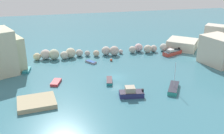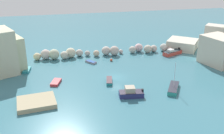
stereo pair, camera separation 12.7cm
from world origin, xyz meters
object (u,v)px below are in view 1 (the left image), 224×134
object	(u,v)px
moored_boat_2	(131,93)
moored_boat_1	(56,82)
moored_boat_0	(174,88)
moored_boat_6	(109,81)
moored_boat_3	(91,62)
moored_boat_4	(172,52)
moored_boat_5	(27,70)
channel_buoy	(111,60)
stone_dock	(37,102)

from	to	relation	value
moored_boat_2	moored_boat_1	bearing A→B (deg)	-25.88
moored_boat_0	moored_boat_6	bearing A→B (deg)	92.55
moored_boat_0	moored_boat_2	xyz separation A→B (m)	(-9.09, -0.67, 0.32)
moored_boat_3	moored_boat_4	size ratio (longest dim) A/B	0.52
moored_boat_0	moored_boat_4	distance (m)	22.36
moored_boat_2	moored_boat_5	xyz separation A→B (m)	(-20.42, 17.50, -0.48)
channel_buoy	moored_boat_6	size ratio (longest dim) A/B	0.17
moored_boat_3	moored_boat_5	bearing A→B (deg)	61.27
moored_boat_0	moored_boat_3	world-z (taller)	moored_boat_0
channel_buoy	moored_boat_1	bearing A→B (deg)	-143.51
stone_dock	moored_boat_1	world-z (taller)	stone_dock
moored_boat_0	moored_boat_1	xyz separation A→B (m)	(-22.97, 8.39, -0.17)
stone_dock	moored_boat_2	world-z (taller)	moored_boat_2
moored_boat_5	moored_boat_6	size ratio (longest dim) A/B	0.86
stone_dock	moored_boat_4	bearing A→B (deg)	29.53
moored_boat_0	channel_buoy	bearing A→B (deg)	55.48
moored_boat_3	stone_dock	bearing A→B (deg)	109.42
stone_dock	channel_buoy	xyz separation A→B (m)	(18.05, 18.85, -0.09)
moored_boat_5	channel_buoy	bearing A→B (deg)	102.86
channel_buoy	moored_boat_6	xyz separation A→B (m)	(-3.23, -12.58, 0.01)
moored_boat_1	moored_boat_5	world-z (taller)	moored_boat_5
moored_boat_3	moored_boat_4	bearing A→B (deg)	-122.80
moored_boat_2	moored_boat_0	bearing A→B (deg)	-168.52
moored_boat_1	moored_boat_6	xyz separation A→B (m)	(11.17, -1.93, 0.06)
moored_boat_3	moored_boat_2	bearing A→B (deg)	157.37
moored_boat_0	moored_boat_1	distance (m)	24.46
moored_boat_5	moored_boat_6	world-z (taller)	moored_boat_6
moored_boat_2	moored_boat_4	distance (m)	27.85
moored_boat_0	moored_boat_5	distance (m)	33.97
channel_buoy	moored_boat_2	size ratio (longest dim) A/B	0.14
moored_boat_0	moored_boat_5	xyz separation A→B (m)	(-29.51, 16.83, -0.16)
moored_boat_3	moored_boat_6	world-z (taller)	moored_boat_6
moored_boat_1	moored_boat_2	xyz separation A→B (m)	(13.88, -9.06, 0.49)
stone_dock	channel_buoy	bearing A→B (deg)	46.25
moored_boat_5	moored_boat_6	bearing A→B (deg)	66.47
channel_buoy	moored_boat_3	distance (m)	5.35
moored_boat_5	stone_dock	bearing A→B (deg)	16.65
moored_boat_3	moored_boat_4	xyz separation A→B (m)	(23.02, 1.48, 0.37)
moored_boat_1	moored_boat_2	world-z (taller)	moored_boat_2
stone_dock	moored_boat_0	distance (m)	26.62
moored_boat_0	moored_boat_4	size ratio (longest dim) A/B	0.98
moored_boat_1	moored_boat_4	world-z (taller)	moored_boat_4
moored_boat_0	moored_boat_3	distance (m)	23.51
moored_boat_2	moored_boat_5	world-z (taller)	moored_boat_2
channel_buoy	moored_boat_1	world-z (taller)	channel_buoy
moored_boat_3	moored_boat_5	distance (m)	15.72
stone_dock	channel_buoy	size ratio (longest dim) A/B	9.93
moored_boat_5	moored_boat_4	bearing A→B (deg)	102.15
moored_boat_2	moored_boat_3	world-z (taller)	moored_boat_2
moored_boat_6	moored_boat_1	bearing A→B (deg)	91.62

